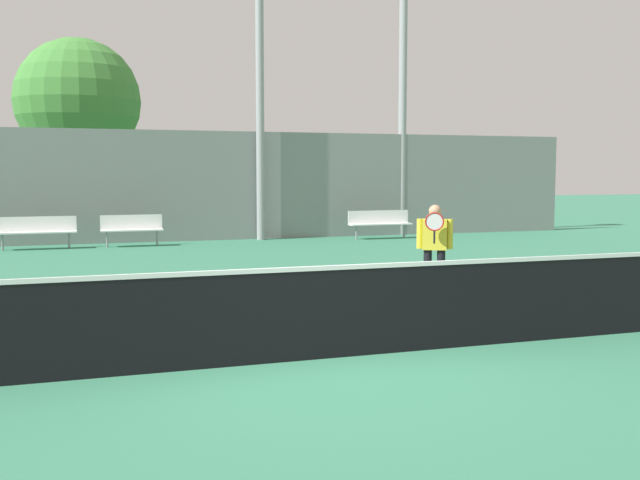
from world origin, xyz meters
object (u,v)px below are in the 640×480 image
object	(u,v)px
tennis_net	(320,312)
tree_green_broad	(78,101)
bench_courtside_far	(132,227)
bench_by_gate	(379,221)
bench_adjacent_court	(36,229)
light_pole_near_left	(403,66)
tennis_player	(435,243)
light_pole_far_right	(260,64)

from	to	relation	value
tennis_net	tree_green_broad	bearing A→B (deg)	95.38
bench_courtside_far	bench_by_gate	size ratio (longest dim) A/B	0.84
bench_adjacent_court	tennis_net	bearing A→B (deg)	-76.22
light_pole_near_left	tennis_player	bearing A→B (deg)	-112.55
light_pole_far_right	bench_courtside_far	bearing A→B (deg)	-167.57
bench_courtside_far	bench_adjacent_court	bearing A→B (deg)	179.98
light_pole_near_left	tree_green_broad	size ratio (longest dim) A/B	1.37
bench_adjacent_court	bench_by_gate	distance (m)	10.08
bench_by_gate	light_pole_near_left	xyz separation A→B (m)	(1.33, 1.22, 4.99)
tennis_net	light_pole_near_left	xyz separation A→B (m)	(8.03, 15.00, 5.02)
tree_green_broad	tennis_player	bearing A→B (deg)	-73.61
bench_adjacent_court	bench_by_gate	bearing A→B (deg)	-0.00
tennis_player	tree_green_broad	distance (m)	19.27
light_pole_far_right	tree_green_broad	distance (m)	8.75
tennis_net	light_pole_near_left	distance (m)	17.74
bench_courtside_far	light_pole_near_left	size ratio (longest dim) A/B	0.18
tennis_player	bench_adjacent_court	size ratio (longest dim) A/B	0.73
bench_adjacent_court	tree_green_broad	distance (m)	9.04
bench_adjacent_court	bench_by_gate	world-z (taller)	same
tennis_player	bench_adjacent_court	world-z (taller)	tennis_player
bench_courtside_far	tennis_net	bearing A→B (deg)	-86.44
tennis_player	light_pole_far_right	distance (m)	11.94
tennis_net	bench_courtside_far	size ratio (longest dim) A/B	7.31
tennis_net	bench_courtside_far	xyz separation A→B (m)	(-0.86, 13.78, 0.02)
tennis_player	tree_green_broad	bearing A→B (deg)	135.46
tennis_net	tree_green_broad	size ratio (longest dim) A/B	1.77
tennis_net	light_pole_far_right	distance (m)	15.73
tennis_player	tree_green_broad	size ratio (longest dim) A/B	0.22
light_pole_near_left	tennis_net	bearing A→B (deg)	-118.15
tennis_player	bench_courtside_far	xyz separation A→B (m)	(-4.15, 10.20, -0.32)
tennis_player	light_pole_near_left	xyz separation A→B (m)	(4.74, 11.42, 4.68)
tennis_net	tree_green_broad	distance (m)	22.19
bench_courtside_far	light_pole_near_left	bearing A→B (deg)	7.85
bench_courtside_far	tree_green_broad	size ratio (longest dim) A/B	0.24
tennis_player	light_pole_near_left	distance (m)	13.22
bench_courtside_far	light_pole_far_right	distance (m)	6.27
bench_adjacent_court	tree_green_broad	bearing A→B (deg)	80.42
tennis_net	bench_by_gate	world-z (taller)	tennis_net
bench_adjacent_court	tree_green_broad	size ratio (longest dim) A/B	0.30
bench_courtside_far	light_pole_far_right	world-z (taller)	light_pole_far_right
bench_adjacent_court	bench_by_gate	xyz separation A→B (m)	(10.08, -0.00, -0.00)
bench_by_gate	tree_green_broad	xyz separation A→B (m)	(-8.74, 7.92, 4.14)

